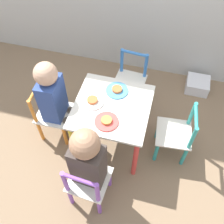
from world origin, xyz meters
name	(u,v)px	position (x,y,z in m)	size (l,w,h in m)	color
ground_plane	(112,141)	(0.00, 0.00, 0.00)	(6.00, 6.00, 0.00)	#7F664C
kids_table	(112,113)	(0.00, 0.00, 0.40)	(0.53, 0.53, 0.48)	silver
chair_purple	(88,183)	(-0.04, -0.49, 0.24)	(0.28, 0.28, 0.50)	silver
chair_orange	(52,113)	(-0.49, -0.01, 0.24)	(0.27, 0.27, 0.50)	silver
chair_blue	(130,81)	(0.03, 0.49, 0.24)	(0.28, 0.28, 0.50)	silver
chair_teal	(177,134)	(0.49, 0.04, 0.24)	(0.28, 0.28, 0.50)	silver
child_front	(89,160)	(-0.03, -0.43, 0.47)	(0.21, 0.23, 0.77)	#38383D
child_left	(54,97)	(-0.43, -0.01, 0.46)	(0.22, 0.20, 0.77)	#7A6B5B
plate_front	(107,121)	(0.00, -0.14, 0.49)	(0.16, 0.16, 0.03)	#E54C47
plate_left	(92,101)	(-0.14, 0.00, 0.49)	(0.16, 0.16, 0.03)	white
plate_back	(117,90)	(0.00, 0.14, 0.49)	(0.16, 0.16, 0.03)	#4C9EE0
storage_bin	(197,85)	(0.64, 0.78, 0.06)	(0.21, 0.20, 0.11)	silver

